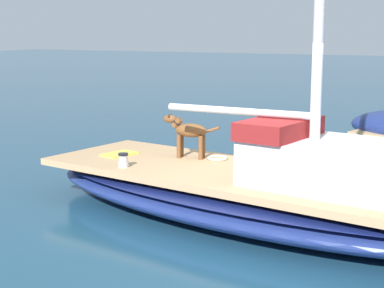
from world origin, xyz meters
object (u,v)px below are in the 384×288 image
Objects in this scene: dog_brown at (188,132)px; coiled_rope at (218,158)px; deck_winch at (123,161)px; sailboat_main at (254,197)px; deck_towel at (119,154)px.

coiled_rope is (-0.11, 0.47, -0.40)m from dog_brown.
dog_brown is 1.22m from deck_winch.
dog_brown reaches higher than sailboat_main.
deck_winch is 0.65× the size of coiled_rope.
dog_brown is at bearing -76.64° from coiled_rope.
deck_towel is (-0.22, -2.48, 0.34)m from sailboat_main.
deck_towel is at bearing -73.42° from coiled_rope.
dog_brown is 4.45× the size of deck_winch.
sailboat_main is at bearing 67.65° from dog_brown.
deck_winch is at bearing -39.85° from coiled_rope.
sailboat_main is 35.66× the size of deck_winch.
sailboat_main is at bearing 53.45° from coiled_rope.
deck_winch reaches higher than coiled_rope.
deck_winch is at bearing -25.70° from dog_brown.
deck_winch reaches higher than deck_towel.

